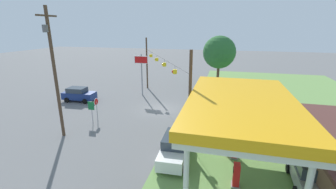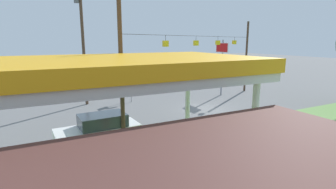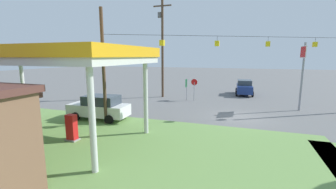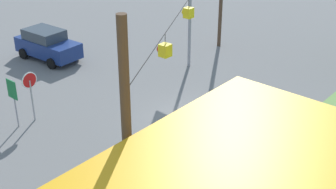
# 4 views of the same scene
# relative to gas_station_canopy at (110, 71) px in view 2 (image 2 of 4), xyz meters

# --- Properties ---
(ground_plane) EXTENTS (160.00, 160.00, 0.00)m
(ground_plane) POSITION_rel_gas_station_canopy_xyz_m (-10.82, -8.59, -4.94)
(ground_plane) COLOR slate
(gas_station_canopy) EXTENTS (11.88, 6.68, 5.44)m
(gas_station_canopy) POSITION_rel_gas_station_canopy_xyz_m (0.00, 0.00, 0.00)
(gas_station_canopy) COLOR silver
(gas_station_canopy) RESTS_ON ground
(fuel_pump_near) EXTENTS (0.71, 0.56, 1.60)m
(fuel_pump_near) POSITION_rel_gas_station_canopy_xyz_m (-1.68, -0.00, -4.18)
(fuel_pump_near) COLOR gray
(fuel_pump_near) RESTS_ON ground
(fuel_pump_far) EXTENTS (0.71, 0.56, 1.60)m
(fuel_pump_far) POSITION_rel_gas_station_canopy_xyz_m (1.68, -0.00, -4.18)
(fuel_pump_far) COLOR gray
(fuel_pump_far) RESTS_ON ground
(car_at_pumps_front) EXTENTS (4.81, 2.26, 1.92)m
(car_at_pumps_front) POSITION_rel_gas_station_canopy_xyz_m (-0.40, -4.47, -3.96)
(car_at_pumps_front) COLOR white
(car_at_pumps_front) RESTS_ON ground
(car_on_crossroad) EXTENTS (2.28, 4.47, 1.91)m
(car_on_crossroad) POSITION_rel_gas_station_canopy_xyz_m (-11.10, -20.42, -3.96)
(car_on_crossroad) COLOR navy
(car_on_crossroad) RESTS_ON ground
(stop_sign_roadside) EXTENTS (0.80, 0.08, 2.50)m
(stop_sign_roadside) POSITION_rel_gas_station_canopy_xyz_m (-5.80, -14.38, -3.13)
(stop_sign_roadside) COLOR #99999E
(stop_sign_roadside) RESTS_ON ground
(stop_sign_overhead) EXTENTS (0.22, 2.04, 6.15)m
(stop_sign_overhead) POSITION_rel_gas_station_canopy_xyz_m (-15.93, -12.96, -0.60)
(stop_sign_overhead) COLOR gray
(stop_sign_overhead) RESTS_ON ground
(route_sign) EXTENTS (0.10, 0.70, 2.40)m
(route_sign) POSITION_rel_gas_station_canopy_xyz_m (-4.89, -14.43, -3.23)
(route_sign) COLOR gray
(route_sign) RESTS_ON ground
(utility_pole_main) EXTENTS (2.20, 0.44, 11.49)m
(utility_pole_main) POSITION_rel_gas_station_canopy_xyz_m (-1.60, -15.45, 1.44)
(utility_pole_main) COLOR #4C3828
(utility_pole_main) RESTS_ON ground
(signal_span_gantry) EXTENTS (18.76, 10.24, 8.26)m
(signal_span_gantry) POSITION_rel_gas_station_canopy_xyz_m (-10.82, -8.60, -0.42)
(signal_span_gantry) COLOR #4C3828
(signal_span_gantry) RESTS_ON ground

